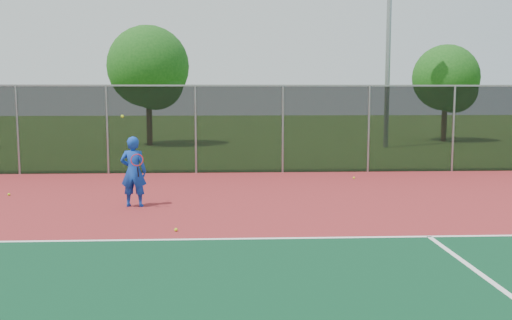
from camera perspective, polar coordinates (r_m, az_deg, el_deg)
The scene contains 10 objects.
ground at distance 8.30m, azimuth 10.62°, elevation -13.09°, with size 120.00×120.00×0.00m, color #315418.
court_apron at distance 10.16m, azimuth 8.01°, elevation -9.24°, with size 30.00×20.00×0.02m, color maroon.
fence_back at distance 19.72m, azimuth 2.70°, elevation 3.21°, with size 30.00×0.06×3.03m.
tennis_player at distance 14.17m, azimuth -12.15°, elevation -1.13°, with size 0.66×0.64×2.24m.
practice_ball_0 at distance 16.81m, azimuth -23.48°, elevation -3.17°, with size 0.07×0.07×0.07m, color #C4ED1B.
practice_ball_1 at distance 11.65m, azimuth -8.01°, elevation -6.92°, with size 0.07×0.07×0.07m, color #C4ED1B.
practice_ball_4 at distance 18.61m, azimuth 9.77°, elevation -1.77°, with size 0.07×0.07×0.07m, color #C4ED1B.
floodlight_n at distance 29.75m, azimuth 13.16°, elevation 13.62°, with size 0.90×0.40×11.29m.
tree_back_left at distance 30.46m, azimuth -10.56°, elevation 8.82°, with size 4.25×4.25×6.24m.
tree_back_mid at distance 34.05m, azimuth 18.64°, elevation 7.52°, with size 3.71×3.71×5.45m.
Camera 1 is at (-1.85, -7.59, 2.82)m, focal length 40.00 mm.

